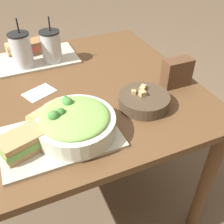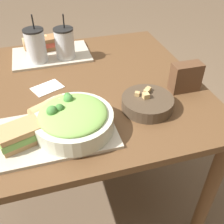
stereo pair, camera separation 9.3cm
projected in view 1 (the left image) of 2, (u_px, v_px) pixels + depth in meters
The scene contains 14 objects.
ground_plane at pixel (78, 191), 1.59m from camera, with size 12.00×12.00×0.00m, color brown.
dining_table at pixel (66, 108), 1.19m from camera, with size 1.13×1.00×0.74m.
tray_near at pixel (60, 138), 0.89m from camera, with size 0.39×0.26×0.01m.
tray_far at pixel (37, 59), 1.34m from camera, with size 0.39×0.26×0.01m.
salad_bowl at pixel (75, 122), 0.87m from camera, with size 0.27×0.27×0.10m.
soup_bowl at pixel (144, 100), 1.02m from camera, with size 0.20×0.20×0.07m.
sandwich_near at pixel (22, 143), 0.81m from camera, with size 0.16×0.13×0.06m.
baguette_near at pixel (48, 114), 0.92m from camera, with size 0.15×0.12×0.07m.
sandwich_far at pixel (31, 47), 1.36m from camera, with size 0.14×0.11×0.06m.
baguette_far at pixel (19, 47), 1.36m from camera, with size 0.14×0.08×0.07m.
drink_cup_dark at pixel (22, 51), 1.22m from camera, with size 0.10×0.10×0.23m.
drink_cup_red at pixel (51, 47), 1.27m from camera, with size 0.10×0.10×0.22m.
chip_bag at pixel (177, 73), 1.12m from camera, with size 0.12×0.06×0.12m.
napkin_folded at pixel (39, 93), 1.11m from camera, with size 0.15×0.13×0.00m.
Camera 1 is at (-0.19, -0.95, 1.36)m, focal length 42.00 mm.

